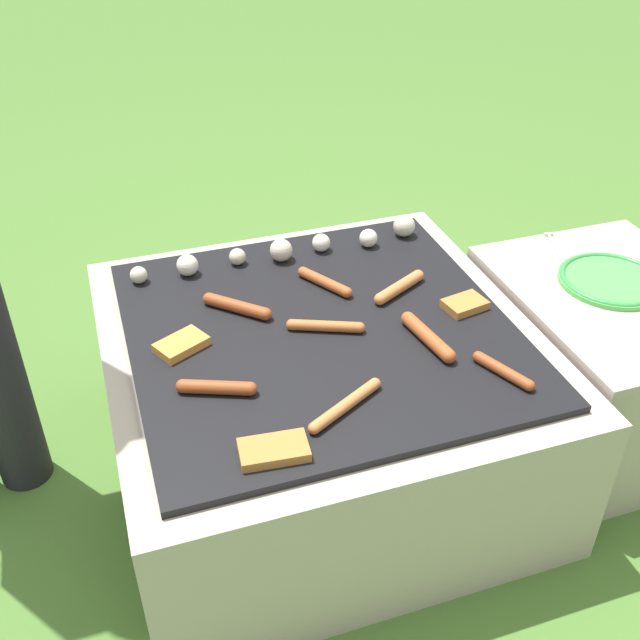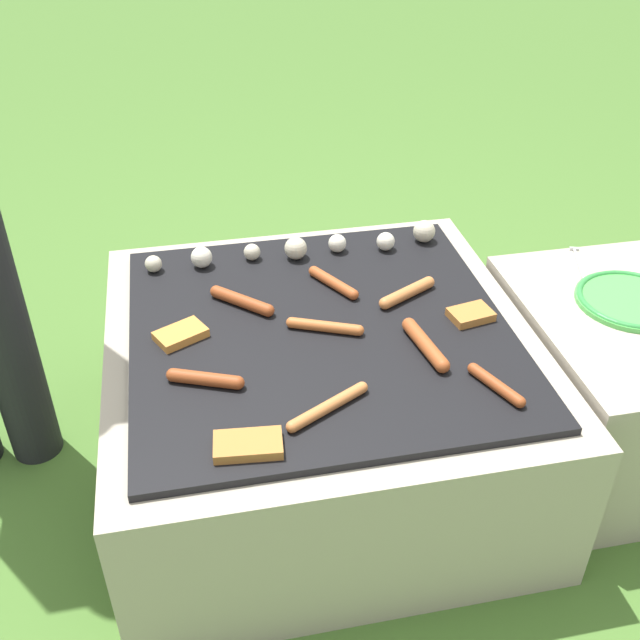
{
  "view_description": "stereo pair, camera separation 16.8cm",
  "coord_description": "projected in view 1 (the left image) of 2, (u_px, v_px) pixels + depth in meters",
  "views": [
    {
      "loc": [
        -0.44,
        -1.31,
        1.41
      ],
      "look_at": [
        0.0,
        0.0,
        0.44
      ],
      "focal_mm": 42.0,
      "sensor_mm": 36.0,
      "label": 1
    },
    {
      "loc": [
        -0.27,
        -1.35,
        1.41
      ],
      "look_at": [
        0.0,
        0.0,
        0.44
      ],
      "focal_mm": 42.0,
      "sensor_mm": 36.0,
      "label": 2
    }
  ],
  "objects": [
    {
      "name": "sausage_front_center",
      "position": [
        325.0,
        282.0,
        1.83
      ],
      "size": [
        0.1,
        0.15,
        0.03
      ],
      "color": "#A34C23",
      "rests_on": "grill"
    },
    {
      "name": "sausage_mid_left",
      "position": [
        503.0,
        371.0,
        1.55
      ],
      "size": [
        0.08,
        0.14,
        0.02
      ],
      "color": "#93421E",
      "rests_on": "grill"
    },
    {
      "name": "ground_plane",
      "position": [
        320.0,
        459.0,
        1.94
      ],
      "size": [
        14.0,
        14.0,
        0.0
      ],
      "primitive_type": "plane",
      "color": "#47702D"
    },
    {
      "name": "bread_slice_right",
      "position": [
        274.0,
        450.0,
        1.36
      ],
      "size": [
        0.13,
        0.08,
        0.02
      ],
      "color": "#B27033",
      "rests_on": "grill"
    },
    {
      "name": "sausage_front_left",
      "position": [
        326.0,
        326.0,
        1.68
      ],
      "size": [
        0.17,
        0.08,
        0.02
      ],
      "color": "#B7602D",
      "rests_on": "grill"
    },
    {
      "name": "sausage_back_left",
      "position": [
        399.0,
        287.0,
        1.81
      ],
      "size": [
        0.16,
        0.1,
        0.03
      ],
      "color": "#C6753D",
      "rests_on": "grill"
    },
    {
      "name": "mushroom_row",
      "position": [
        295.0,
        247.0,
        1.94
      ],
      "size": [
        0.77,
        0.08,
        0.06
      ],
      "color": "beige",
      "rests_on": "grill"
    },
    {
      "name": "bread_slice_left",
      "position": [
        181.0,
        344.0,
        1.63
      ],
      "size": [
        0.13,
        0.11,
        0.02
      ],
      "color": "#D18438",
      "rests_on": "grill"
    },
    {
      "name": "sausage_mid_right",
      "position": [
        237.0,
        306.0,
        1.74
      ],
      "size": [
        0.14,
        0.13,
        0.03
      ],
      "color": "#93421E",
      "rests_on": "grill"
    },
    {
      "name": "sausage_front_right",
      "position": [
        346.0,
        405.0,
        1.46
      ],
      "size": [
        0.18,
        0.11,
        0.02
      ],
      "color": "#C6753D",
      "rests_on": "grill"
    },
    {
      "name": "grill",
      "position": [
        320.0,
        398.0,
        1.82
      ],
      "size": [
        0.97,
        0.97,
        0.42
      ],
      "color": "#A89E8C",
      "rests_on": "ground_plane"
    },
    {
      "name": "bread_slice_center",
      "position": [
        465.0,
        304.0,
        1.75
      ],
      "size": [
        0.11,
        0.08,
        0.02
      ],
      "color": "#B27033",
      "rests_on": "grill"
    },
    {
      "name": "sausage_back_center",
      "position": [
        216.0,
        387.0,
        1.5
      ],
      "size": [
        0.16,
        0.08,
        0.03
      ],
      "color": "#93421E",
      "rests_on": "grill"
    },
    {
      "name": "side_ledge",
      "position": [
        602.0,
        359.0,
        1.94
      ],
      "size": [
        0.5,
        0.63,
        0.42
      ],
      "color": "#A89E8C",
      "rests_on": "ground_plane"
    },
    {
      "name": "sausage_back_right",
      "position": [
        428.0,
        337.0,
        1.64
      ],
      "size": [
        0.06,
        0.19,
        0.03
      ],
      "color": "#A34C23",
      "rests_on": "grill"
    },
    {
      "name": "plate_colorful",
      "position": [
        611.0,
        280.0,
        1.85
      ],
      "size": [
        0.26,
        0.26,
        0.02
      ],
      "color": "#4CB24C",
      "rests_on": "side_ledge"
    },
    {
      "name": "fork_utensil",
      "position": [
        555.0,
        247.0,
        1.99
      ],
      "size": [
        0.07,
        0.17,
        0.01
      ],
      "color": "silver",
      "rests_on": "side_ledge"
    }
  ]
}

